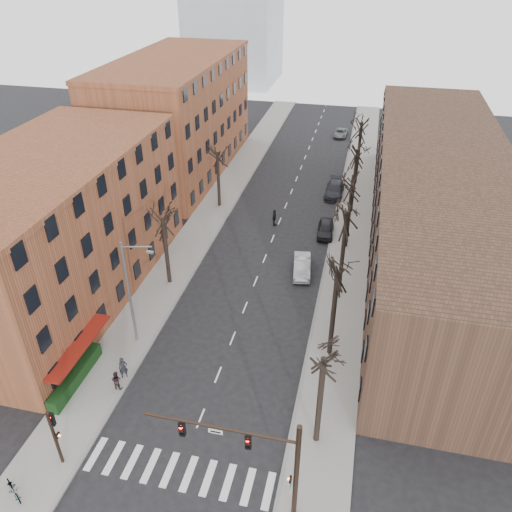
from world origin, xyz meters
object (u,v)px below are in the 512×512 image
Objects in this scene: pedestrian_a at (123,368)px; bicycle at (13,489)px; parked_car_near at (326,229)px; silver_sedan at (302,266)px; parked_car_mid at (335,189)px.

pedestrian_a is 9.90m from bicycle.
pedestrian_a reaches higher than parked_car_near.
pedestrian_a is at bearing -130.58° from silver_sedan.
silver_sedan is 19.19m from pedestrian_a.
parked_car_near is at bearing 28.82° from pedestrian_a.
silver_sedan reaches higher than parked_car_near.
parked_car_mid is at bearing 86.97° from parked_car_near.
silver_sedan is at bearing -93.93° from parked_car_mid.
pedestrian_a is at bearing -119.11° from parked_car_near.
parked_car_near is 36.29m from bicycle.
silver_sedan is at bearing 22.32° from pedestrian_a.
bicycle is at bearing -123.61° from silver_sedan.
pedestrian_a is at bearing 21.45° from bicycle.
bicycle is at bearing -107.03° from parked_car_mid.
silver_sedan is 2.55× the size of pedestrian_a.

